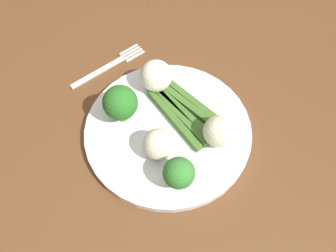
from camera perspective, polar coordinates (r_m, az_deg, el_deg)
ground_plane at (r=1.27m, az=0.80°, el=-16.54°), size 6.00×6.00×0.02m
dining_table at (r=0.67m, az=1.45°, el=-1.99°), size 1.35×1.06×0.72m
plate at (r=0.56m, az=0.00°, el=-0.67°), size 0.29×0.29×0.01m
asparagus_bundle at (r=0.57m, az=2.90°, el=2.63°), size 0.15×0.07×0.01m
broccoli_near_center at (r=0.48m, az=1.92°, el=-8.27°), size 0.05×0.05×0.06m
broccoli_back at (r=0.54m, az=-8.36°, el=3.98°), size 0.06×0.06×0.07m
cauliflower_outer_edge at (r=0.51m, az=-1.70°, el=-3.20°), size 0.05×0.05×0.05m
cauliflower_right at (r=0.53m, az=8.96°, el=-0.93°), size 0.05×0.05×0.05m
cauliflower_back_right at (r=0.59m, az=-1.76°, el=8.97°), size 0.06×0.06×0.06m
fork at (r=0.67m, az=-10.35°, el=10.29°), size 0.03×0.17×0.00m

